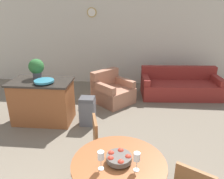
% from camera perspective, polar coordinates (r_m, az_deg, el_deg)
% --- Properties ---
extents(wall_back, '(8.00, 0.09, 2.70)m').
position_cam_1_polar(wall_back, '(6.97, -0.41, 12.56)').
color(wall_back, beige).
rests_on(wall_back, ground_plane).
extents(dining_table, '(1.05, 1.05, 0.75)m').
position_cam_1_polar(dining_table, '(2.64, 1.77, -21.35)').
color(dining_table, brown).
rests_on(dining_table, ground_plane).
extents(dining_chair_far_side, '(0.51, 0.51, 0.90)m').
position_cam_1_polar(dining_chair_far_side, '(3.27, -2.22, -13.80)').
color(dining_chair_far_side, brown).
rests_on(dining_chair_far_side, ground_plane).
extents(fruit_bowl, '(0.28, 0.28, 0.11)m').
position_cam_1_polar(fruit_bowl, '(2.49, 1.77, -17.39)').
color(fruit_bowl, '#4C4742').
rests_on(fruit_bowl, dining_table).
extents(wine_glass_left, '(0.07, 0.07, 0.22)m').
position_cam_1_polar(wine_glass_left, '(2.35, -2.93, -17.01)').
color(wine_glass_left, silver).
rests_on(wine_glass_left, dining_table).
extents(wine_glass_right, '(0.07, 0.07, 0.22)m').
position_cam_1_polar(wine_glass_right, '(2.34, 6.53, -17.23)').
color(wine_glass_right, silver).
rests_on(wine_glass_right, dining_table).
extents(kitchen_island, '(1.27, 0.73, 0.92)m').
position_cam_1_polar(kitchen_island, '(4.89, -17.61, -2.95)').
color(kitchen_island, brown).
rests_on(kitchen_island, ground_plane).
extents(teal_bowl, '(0.39, 0.39, 0.06)m').
position_cam_1_polar(teal_bowl, '(4.55, -17.32, 2.11)').
color(teal_bowl, teal).
rests_on(teal_bowl, kitchen_island).
extents(potted_plant, '(0.32, 0.32, 0.42)m').
position_cam_1_polar(potted_plant, '(4.87, -19.14, 5.45)').
color(potted_plant, '#4C4C51').
rests_on(potted_plant, kitchen_island).
extents(trash_bin, '(0.31, 0.28, 0.61)m').
position_cam_1_polar(trash_bin, '(4.63, -6.40, -5.61)').
color(trash_bin, '#56565B').
rests_on(trash_bin, ground_plane).
extents(couch, '(2.15, 1.02, 0.78)m').
position_cam_1_polar(couch, '(6.35, 17.30, 0.73)').
color(couch, maroon).
rests_on(couch, ground_plane).
extents(armchair, '(1.20, 1.19, 0.81)m').
position_cam_1_polar(armchair, '(5.68, 0.07, -0.61)').
color(armchair, '#A87056').
rests_on(armchair, ground_plane).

